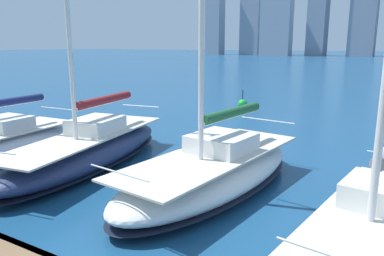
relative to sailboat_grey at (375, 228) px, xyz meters
name	(u,v)px	position (x,y,z in m)	size (l,w,h in m)	color
sailboat_grey	(375,228)	(0.00, 0.00, 0.00)	(3.48, 7.21, 12.89)	white
sailboat_forest	(213,170)	(4.78, -1.62, 0.00)	(4.01, 8.77, 9.48)	white
sailboat_maroon	(89,148)	(9.97, -1.45, 0.03)	(3.95, 9.44, 10.84)	navy
channel_buoy	(243,104)	(10.00, -16.64, -0.32)	(0.70, 0.70, 1.40)	green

